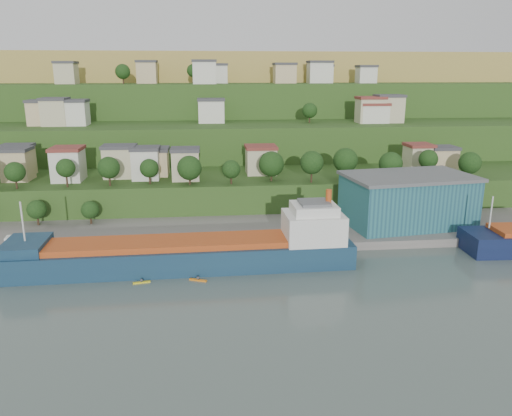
{
  "coord_description": "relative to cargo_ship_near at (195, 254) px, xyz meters",
  "views": [
    {
      "loc": [
        -6.56,
        -89.57,
        39.56
      ],
      "look_at": [
        4.06,
        15.0,
        10.78
      ],
      "focal_mm": 35.0,
      "sensor_mm": 36.0,
      "label": 1
    }
  ],
  "objects": [
    {
      "name": "ground",
      "position": [
        9.33,
        -8.54,
        -2.89
      ],
      "size": [
        500.0,
        500.0,
        0.0
      ],
      "primitive_type": "plane",
      "color": "#46564F",
      "rests_on": "ground"
    },
    {
      "name": "quay",
      "position": [
        29.33,
        19.46,
        -2.89
      ],
      "size": [
        220.0,
        26.0,
        4.0
      ],
      "primitive_type": "cube",
      "color": "slate",
      "rests_on": "ground"
    },
    {
      "name": "hillside",
      "position": [
        9.32,
        160.15,
        -2.81
      ],
      "size": [
        360.0,
        210.97,
        96.0
      ],
      "color": "#284719",
      "rests_on": "ground"
    },
    {
      "name": "cargo_ship_near",
      "position": [
        0.0,
        0.0,
        0.0
      ],
      "size": [
        70.68,
        12.54,
        18.12
      ],
      "rotation": [
        0.0,
        0.0,
        0.02
      ],
      "color": "#132D47",
      "rests_on": "ground"
    },
    {
      "name": "warehouse",
      "position": [
        53.13,
        19.3,
        5.54
      ],
      "size": [
        33.23,
        22.92,
        12.8
      ],
      "rotation": [
        0.0,
        0.0,
        0.13
      ],
      "color": "#1F4C5D",
      "rests_on": "quay"
    },
    {
      "name": "caravan",
      "position": [
        -38.47,
        11.83,
        -0.12
      ],
      "size": [
        7.05,
        3.68,
        3.14
      ],
      "primitive_type": "cube",
      "rotation": [
        0.0,
        0.0,
        0.13
      ],
      "color": "white",
      "rests_on": "pebble_beach"
    },
    {
      "name": "dinghy",
      "position": [
        -35.88,
        10.03,
        -1.26
      ],
      "size": [
        4.43,
        1.88,
        0.87
      ],
      "primitive_type": "cube",
      "rotation": [
        0.0,
        0.0,
        0.06
      ],
      "color": "silver",
      "rests_on": "pebble_beach"
    },
    {
      "name": "kayak_orange",
      "position": [
        0.6,
        -6.94,
        -2.63
      ],
      "size": [
        3.53,
        1.95,
        0.89
      ],
      "rotation": [
        0.0,
        0.0,
        -0.4
      ],
      "color": "orange",
      "rests_on": "ground"
    },
    {
      "name": "kayak_yellow",
      "position": [
        -10.3,
        -6.95,
        -2.65
      ],
      "size": [
        3.38,
        1.23,
        0.83
      ],
      "rotation": [
        0.0,
        0.0,
        0.2
      ],
      "color": "yellow",
      "rests_on": "ground"
    }
  ]
}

